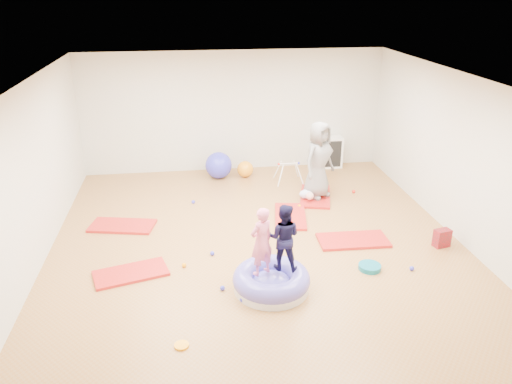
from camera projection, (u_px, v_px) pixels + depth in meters
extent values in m
cube|color=olive|center=(258.00, 247.00, 8.50)|extent=(7.00, 8.00, 0.01)
cube|color=white|center=(259.00, 82.00, 7.42)|extent=(7.00, 8.00, 0.01)
cube|color=beige|center=(234.00, 112.00, 11.61)|extent=(7.00, 0.01, 2.80)
cube|color=beige|center=(326.00, 328.00, 4.30)|extent=(7.00, 0.01, 2.80)
cube|color=beige|center=(29.00, 182.00, 7.50)|extent=(0.01, 8.00, 2.80)
cube|color=beige|center=(464.00, 160.00, 8.41)|extent=(0.01, 8.00, 2.80)
cube|color=red|center=(131.00, 273.00, 7.69)|extent=(1.21, 0.83, 0.05)
cube|color=red|center=(122.00, 226.00, 9.20)|extent=(1.26, 0.83, 0.05)
cube|color=red|center=(290.00, 216.00, 9.58)|extent=(0.77, 1.24, 0.05)
cube|color=red|center=(353.00, 240.00, 8.68)|extent=(1.22, 0.64, 0.05)
cube|color=red|center=(315.00, 196.00, 10.48)|extent=(0.90, 1.33, 0.05)
cylinder|color=silver|center=(271.00, 285.00, 7.31)|extent=(1.10, 1.10, 0.12)
torus|color=#5750BF|center=(271.00, 279.00, 7.27)|extent=(1.14, 1.14, 0.30)
ellipsoid|color=#5750BF|center=(271.00, 283.00, 7.29)|extent=(0.60, 0.60, 0.27)
imported|color=pink|center=(261.00, 238.00, 7.00)|extent=(0.45, 0.40, 1.04)
imported|color=black|center=(284.00, 234.00, 7.14)|extent=(0.59, 0.53, 1.02)
imported|color=slate|center=(319.00, 160.00, 10.13)|extent=(0.93, 0.86, 1.59)
ellipsoid|color=#C5D5FC|center=(308.00, 194.00, 10.27)|extent=(0.35, 0.23, 0.20)
sphere|color=beige|center=(310.00, 196.00, 10.11)|extent=(0.16, 0.16, 0.16)
sphere|color=#FC9901|center=(299.00, 206.00, 9.98)|extent=(0.07, 0.07, 0.07)
sphere|color=#3436D3|center=(222.00, 288.00, 7.29)|extent=(0.07, 0.07, 0.07)
sphere|color=#FC9901|center=(184.00, 265.00, 7.89)|extent=(0.07, 0.07, 0.07)
sphere|color=red|center=(274.00, 256.00, 8.15)|extent=(0.07, 0.07, 0.07)
sphere|color=red|center=(354.00, 191.00, 10.69)|extent=(0.07, 0.07, 0.07)
sphere|color=#3436D3|center=(212.00, 253.00, 8.23)|extent=(0.07, 0.07, 0.07)
sphere|color=#3436D3|center=(412.00, 268.00, 7.80)|extent=(0.07, 0.07, 0.07)
sphere|color=#3436D3|center=(242.00, 300.00, 7.02)|extent=(0.07, 0.07, 0.07)
sphere|color=#3436D3|center=(193.00, 202.00, 10.18)|extent=(0.07, 0.07, 0.07)
sphere|color=#3436D3|center=(219.00, 165.00, 11.44)|extent=(0.61, 0.61, 0.61)
sphere|color=orange|center=(245.00, 169.00, 11.55)|extent=(0.37, 0.37, 0.37)
cylinder|color=white|center=(281.00, 176.00, 10.97)|extent=(0.17, 0.18, 0.47)
cylinder|color=white|center=(277.00, 170.00, 11.33)|extent=(0.17, 0.18, 0.47)
cylinder|color=white|center=(300.00, 175.00, 11.03)|extent=(0.17, 0.18, 0.47)
cylinder|color=white|center=(296.00, 169.00, 11.39)|extent=(0.17, 0.18, 0.47)
cylinder|color=white|center=(289.00, 164.00, 11.10)|extent=(0.45, 0.03, 0.03)
sphere|color=red|center=(279.00, 164.00, 11.07)|extent=(0.05, 0.05, 0.05)
sphere|color=#3436D3|center=(299.00, 163.00, 11.13)|extent=(0.05, 0.05, 0.05)
cube|color=white|center=(326.00, 152.00, 12.11)|extent=(0.75, 0.36, 0.75)
cube|color=black|center=(328.00, 154.00, 11.95)|extent=(0.65, 0.02, 0.65)
cube|color=white|center=(327.00, 153.00, 12.06)|extent=(0.02, 0.26, 0.66)
cube|color=white|center=(327.00, 153.00, 12.06)|extent=(0.66, 0.26, 0.02)
cylinder|color=#0C6780|center=(370.00, 267.00, 7.83)|extent=(0.35, 0.35, 0.08)
cube|color=#B80611|center=(442.00, 238.00, 8.48)|extent=(0.30, 0.22, 0.31)
cylinder|color=#FC9901|center=(182.00, 345.00, 6.17)|extent=(0.19, 0.19, 0.03)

